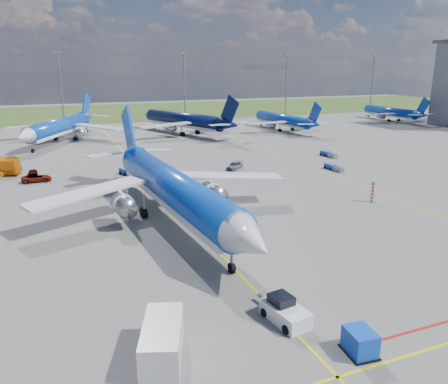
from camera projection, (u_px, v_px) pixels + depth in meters
name	position (u px, v px, depth m)	size (l,w,h in m)	color
ground	(219.00, 252.00, 44.22)	(400.00, 400.00, 0.00)	#535351
grass_strip	(86.00, 113.00, 178.06)	(400.00, 80.00, 0.01)	#2D4719
taxiway_lines	(157.00, 185.00, 69.00)	(60.25, 160.00, 0.02)	gold
floodlight_masts	(126.00, 84.00, 142.47)	(202.20, 0.50, 22.70)	slate
warning_post	(373.00, 191.00, 60.23)	(0.50, 0.50, 3.00)	red
bg_jet_nnw	(61.00, 142.00, 108.66)	(32.11, 42.15, 11.04)	#0C3FAF
bg_jet_n	(184.00, 134.00, 122.12)	(32.56, 42.73, 11.19)	#07113B
bg_jet_ne	(282.00, 130.00, 128.73)	(26.67, 35.00, 9.17)	#0C3FAF
bg_jet_ene	(389.00, 121.00, 151.49)	(25.60, 33.60, 8.80)	#0C3FAF
main_airliner	(174.00, 221.00, 53.03)	(35.29, 46.31, 12.13)	#0C3FAF
pushback_tug	(285.00, 311.00, 32.11)	(2.62, 5.54, 1.84)	silver
uld_container	(360.00, 342.00, 28.40)	(1.65, 2.07, 1.65)	blue
service_van	(162.00, 341.00, 27.83)	(2.41, 5.47, 2.41)	silver
service_car_a	(32.00, 173.00, 74.28)	(1.45, 3.59, 1.22)	#999999
service_car_b	(37.00, 178.00, 71.00)	(2.15, 4.66, 1.29)	#999999
service_car_c	(235.00, 166.00, 79.85)	(1.84, 4.52, 1.31)	#999999
baggage_tug_w	(333.00, 168.00, 79.20)	(1.51, 4.39, 0.97)	#1B4BA4
baggage_tug_c	(129.00, 172.00, 75.36)	(2.90, 4.92, 1.07)	#194A9B
baggage_tug_e	(328.00, 154.00, 91.02)	(1.55, 4.54, 1.00)	#184094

